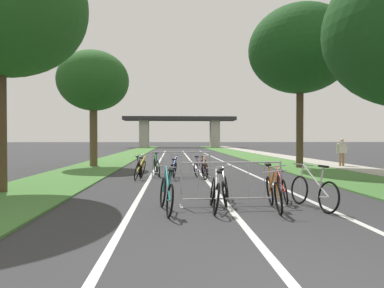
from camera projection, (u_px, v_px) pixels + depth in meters
grass_verge_left at (126, 155)px, 31.02m from camera, size 3.12×68.71×0.05m
grass_verge_right at (245, 155)px, 31.67m from camera, size 3.12×68.71×0.05m
sidewalk_path_right at (272, 155)px, 31.82m from camera, size 2.04×68.71×0.08m
lane_stripe_center at (191, 162)px, 23.12m from camera, size 0.14×39.75×0.01m
lane_stripe_right_lane at (223, 161)px, 23.25m from camera, size 0.14×39.75×0.01m
lane_stripe_left_lane at (159, 162)px, 23.00m from camera, size 0.14×39.75×0.01m
overpass_bridge at (180, 125)px, 59.90m from camera, size 19.88×4.16×5.48m
tree_left_pine_far at (0, 4)px, 9.65m from camera, size 4.93×4.93×7.59m
tree_left_cypress_far at (93, 81)px, 18.75m from camera, size 3.95×3.95×6.53m
tree_right_oak_mid at (300, 50)px, 17.82m from camera, size 5.48×5.48×8.68m
crowd_barrier_nearest at (232, 184)px, 7.88m from camera, size 2.46×0.55×1.05m
crowd_barrier_second at (181, 164)px, 13.84m from camera, size 2.45×0.47×1.05m
bicycle_orange_0 at (205, 167)px, 14.40m from camera, size 0.52×1.66×0.87m
bicycle_silver_1 at (225, 189)px, 8.25m from camera, size 0.46×1.64×0.90m
bicycle_blue_2 at (173, 170)px, 13.25m from camera, size 0.63×1.60×0.96m
bicycle_black_3 at (140, 168)px, 14.19m from camera, size 0.53×1.66×0.92m
bicycle_red_4 at (282, 187)px, 8.55m from camera, size 0.49×1.61×0.90m
bicycle_teal_5 at (166, 194)px, 7.26m from camera, size 0.45×1.78×0.98m
bicycle_purple_6 at (200, 170)px, 13.31m from camera, size 0.57×1.59×0.89m
bicycle_yellow_7 at (140, 169)px, 13.28m from camera, size 0.62×1.78×0.95m
bicycle_white_8 at (215, 193)px, 7.47m from camera, size 0.49×1.71×0.91m
bicycle_green_9 at (157, 167)px, 14.36m from camera, size 0.62×1.70×1.01m
bicycle_orange_10 at (273, 193)px, 7.45m from camera, size 0.53×1.71×1.02m
bicycle_silver_11 at (313, 191)px, 7.62m from camera, size 0.55×1.77×1.01m
pedestrian_in_red_jacket at (342, 150)px, 18.53m from camera, size 0.58×0.28×1.59m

